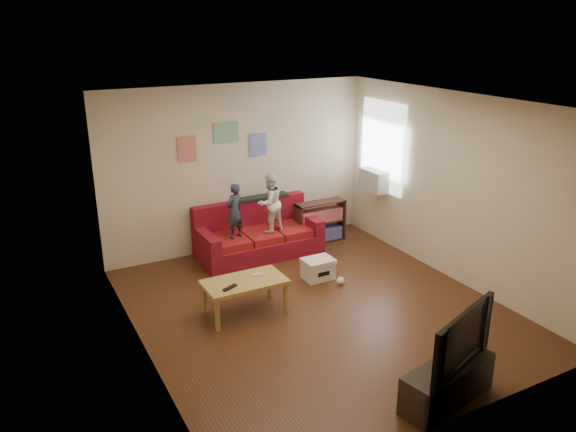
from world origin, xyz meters
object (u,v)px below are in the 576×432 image
child_a (235,211)px  television (452,337)px  sofa (257,236)px  child_b (270,203)px  file_box (318,269)px  tv_stand (447,383)px  bookshelf (320,224)px  coffee_table (245,285)px

child_a → television: (0.51, -4.15, -0.12)m
sofa → television: 4.34m
child_b → file_box: child_b is taller
sofa → tv_stand: sofa is taller
child_a → file_box: child_a is taller
sofa → bookshelf: (1.16, -0.03, 0.03)m
television → child_a: bearing=77.2°
child_a → tv_stand: size_ratio=0.80×
television → sofa: bearing=71.0°
file_box → tv_stand: 3.04m
bookshelf → file_box: size_ratio=1.98×
bookshelf → tv_stand: bookshelf is taller
sofa → coffee_table: bearing=-119.7°
child_a → child_b: bearing=157.8°
child_b → coffee_table: child_b is taller
child_b → coffee_table: bearing=38.3°
file_box → tv_stand: tv_stand is taller
child_b → child_a: bearing=-15.7°
sofa → tv_stand: size_ratio=1.80×
sofa → file_box: bearing=-73.8°
sofa → file_box: 1.35m
tv_stand → television: 0.52m
child_b → tv_stand: (-0.09, -4.15, -0.69)m
bookshelf → tv_stand: 4.43m
file_box → television: television is taller
child_a → file_box: size_ratio=1.94×
television → child_b: bearing=68.9°
bookshelf → child_b: bearing=-172.5°
child_a → bookshelf: child_a is taller
coffee_table → bookshelf: bookshelf is taller
sofa → tv_stand: (0.05, -4.32, -0.09)m
sofa → coffee_table: sofa is taller
coffee_table → sofa: bearing=60.3°
coffee_table → bookshelf: 2.76m
child_b → television: bearing=73.0°
tv_stand → coffee_table: bearing=100.5°
file_box → television: bearing=-96.1°
sofa → tv_stand: bearing=-89.3°
file_box → tv_stand: bearing=-96.1°
file_box → television: size_ratio=0.40×
sofa → file_box: (0.38, -1.29, -0.13)m
child_b → coffee_table: (-1.14, -1.58, -0.49)m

